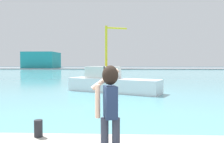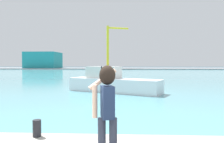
# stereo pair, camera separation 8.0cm
# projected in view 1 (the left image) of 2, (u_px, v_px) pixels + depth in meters

# --- Properties ---
(ground_plane) EXTENTS (220.00, 220.00, 0.00)m
(ground_plane) POSITION_uv_depth(u_px,v_px,m) (118.00, 73.00, 53.53)
(ground_plane) COLOR #334751
(harbor_water) EXTENTS (140.00, 100.00, 0.02)m
(harbor_water) POSITION_uv_depth(u_px,v_px,m) (118.00, 73.00, 55.52)
(harbor_water) COLOR #599EA8
(harbor_water) RESTS_ON ground_plane
(far_shore_dock) EXTENTS (140.00, 20.00, 0.37)m
(far_shore_dock) POSITION_uv_depth(u_px,v_px,m) (120.00, 68.00, 95.46)
(far_shore_dock) COLOR gray
(far_shore_dock) RESTS_ON ground_plane
(person_photographer) EXTENTS (0.54, 0.54, 1.74)m
(person_photographer) POSITION_uv_depth(u_px,v_px,m) (110.00, 104.00, 3.87)
(person_photographer) COLOR #2D3342
(person_photographer) RESTS_ON quay_promenade
(harbor_bollard) EXTENTS (0.20, 0.20, 0.41)m
(harbor_bollard) POSITION_uv_depth(u_px,v_px,m) (38.00, 128.00, 5.36)
(harbor_bollard) COLOR black
(harbor_bollard) RESTS_ON quay_promenade
(boat_moored) EXTENTS (7.75, 5.11, 2.06)m
(boat_moored) POSITION_uv_depth(u_px,v_px,m) (111.00, 83.00, 18.04)
(boat_moored) COLOR white
(boat_moored) RESTS_ON harbor_water
(warehouse_left) EXTENTS (13.08, 13.17, 6.78)m
(warehouse_left) POSITION_uv_depth(u_px,v_px,m) (42.00, 60.00, 95.97)
(warehouse_left) COLOR teal
(warehouse_left) RESTS_ON far_shore_dock
(port_crane) EXTENTS (8.96, 3.59, 17.25)m
(port_crane) POSITION_uv_depth(u_px,v_px,m) (108.00, 43.00, 90.56)
(port_crane) COLOR yellow
(port_crane) RESTS_ON far_shore_dock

